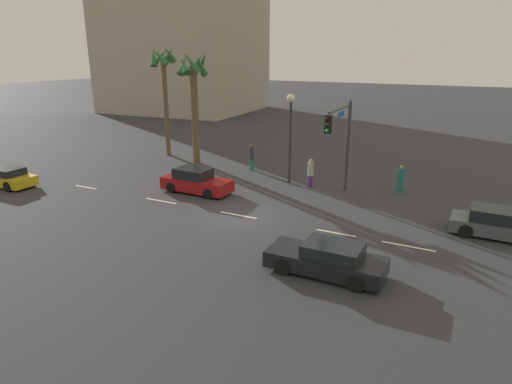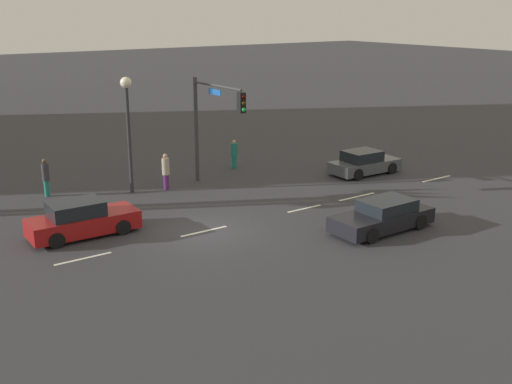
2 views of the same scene
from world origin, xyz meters
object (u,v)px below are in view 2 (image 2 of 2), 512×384
object	(u,v)px
traffic_signal	(212,115)
car_2	(383,216)
car_1	(82,220)
streetlamp	(128,112)
pedestrian_1	(166,171)
pedestrian_0	(234,154)
car_3	(364,163)
pedestrian_2	(46,176)

from	to	relation	value
traffic_signal	car_2	bearing A→B (deg)	-75.36
car_1	streetlamp	size ratio (longest dim) A/B	0.77
pedestrian_1	car_1	bearing A→B (deg)	-144.87
pedestrian_1	car_2	bearing A→B (deg)	-66.29
car_2	pedestrian_1	distance (m)	11.72
car_2	pedestrian_0	xyz separation A→B (m)	(0.58, 12.46, 0.26)
streetlamp	pedestrian_0	size ratio (longest dim) A/B	3.48
car_1	pedestrian_1	world-z (taller)	pedestrian_1
car_2	traffic_signal	xyz separation A→B (m)	(-2.52, 9.65, 3.19)
car_1	pedestrian_1	bearing A→B (deg)	35.13
pedestrian_0	traffic_signal	bearing A→B (deg)	-137.87
car_1	pedestrian_1	distance (m)	7.28
car_2	car_3	distance (m)	9.29
streetlamp	pedestrian_1	world-z (taller)	streetlamp
traffic_signal	pedestrian_0	bearing A→B (deg)	42.13
pedestrian_0	pedestrian_2	world-z (taller)	pedestrian_2
pedestrian_0	pedestrian_2	size ratio (longest dim) A/B	0.87
pedestrian_0	pedestrian_1	size ratio (longest dim) A/B	0.89
traffic_signal	streetlamp	xyz separation A→B (m)	(-3.87, 1.58, 0.31)
car_3	pedestrian_0	world-z (taller)	pedestrian_0
traffic_signal	car_3	bearing A→B (deg)	-16.29
car_2	pedestrian_2	size ratio (longest dim) A/B	2.41
pedestrian_1	pedestrian_2	xyz separation A→B (m)	(-5.44, 2.26, 0.03)
car_1	pedestrian_0	distance (m)	12.71
traffic_signal	pedestrian_1	world-z (taller)	traffic_signal
car_3	traffic_signal	bearing A→B (deg)	163.71
car_3	pedestrian_1	size ratio (longest dim) A/B	2.19
car_2	pedestrian_1	xyz separation A→B (m)	(-4.71, 10.72, 0.38)
pedestrian_2	car_1	bearing A→B (deg)	-94.55
traffic_signal	pedestrian_1	distance (m)	3.71
car_1	pedestrian_0	bearing A→B (deg)	27.78
car_2	pedestrian_2	world-z (taller)	pedestrian_2
car_1	pedestrian_1	size ratio (longest dim) A/B	2.37
pedestrian_0	pedestrian_2	xyz separation A→B (m)	(-10.73, 0.52, 0.15)
traffic_signal	pedestrian_2	bearing A→B (deg)	156.41
pedestrian_1	pedestrian_0	bearing A→B (deg)	18.15
car_2	pedestrian_0	size ratio (longest dim) A/B	2.76
car_1	pedestrian_0	xyz separation A→B (m)	(11.24, 5.92, 0.18)
traffic_signal	pedestrian_0	xyz separation A→B (m)	(3.10, 2.81, -2.93)
car_1	car_2	distance (m)	12.50
car_3	pedestrian_2	bearing A→B (deg)	160.15
traffic_signal	pedestrian_2	size ratio (longest dim) A/B	2.91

